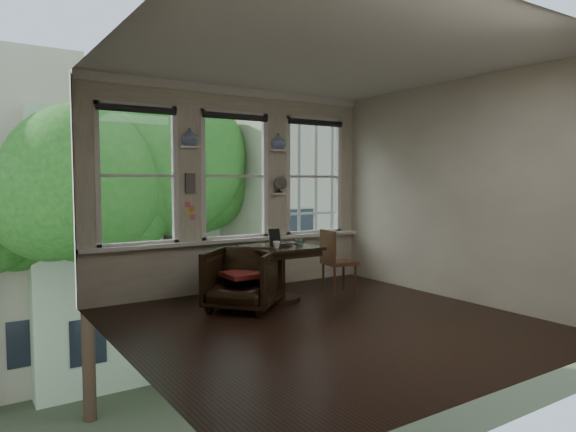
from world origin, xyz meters
TOP-DOWN VIEW (x-y plane):
  - ground at (0.00, 0.00)m, footprint 4.50×4.50m
  - ceiling at (0.00, 0.00)m, footprint 4.50×4.50m
  - wall_back at (0.00, 2.25)m, footprint 4.50×0.00m
  - wall_front at (0.00, -2.25)m, footprint 4.50×0.00m
  - wall_left at (-2.25, 0.00)m, footprint 0.00×4.50m
  - wall_right at (2.25, 0.00)m, footprint 0.00×4.50m
  - window_left at (-1.45, 2.25)m, footprint 1.10×0.12m
  - window_center at (0.00, 2.25)m, footprint 1.10×0.12m
  - window_right at (1.45, 2.25)m, footprint 1.10×0.12m
  - shelf_left at (-0.72, 2.15)m, footprint 0.26×0.16m
  - shelf_right at (0.72, 2.15)m, footprint 0.26×0.16m
  - intercom at (-0.72, 2.18)m, footprint 0.14×0.06m
  - sticky_notes at (-0.72, 2.19)m, footprint 0.16×0.01m
  - desk_fan at (0.72, 2.13)m, footprint 0.20×0.20m
  - vase_left at (-0.72, 2.15)m, footprint 0.24×0.24m
  - vase_right at (0.72, 2.15)m, footprint 0.24×0.24m
  - table at (0.17, 1.23)m, footprint 0.90×0.90m
  - armchair_left at (-0.50, 1.07)m, footprint 1.19×1.19m
  - cushion_red at (-0.50, 1.07)m, footprint 0.45×0.45m
  - side_chair_right at (1.13, 1.15)m, footprint 0.48×0.48m
  - laptop at (0.21, 1.14)m, footprint 0.40×0.33m
  - mug at (0.01, 1.06)m, footprint 0.12×0.12m
  - drinking_glass at (0.37, 1.05)m, footprint 0.14×0.14m
  - tablet at (0.19, 1.39)m, footprint 0.17×0.10m
  - papers at (0.25, 1.31)m, footprint 0.28×0.34m

SIDE VIEW (x-z plane):
  - ground at x=0.00m, z-range 0.00..0.00m
  - table at x=0.17m, z-range 0.00..0.75m
  - armchair_left at x=-0.50m, z-range 0.00..0.78m
  - cushion_red at x=-0.50m, z-range 0.42..0.48m
  - side_chair_right at x=1.13m, z-range 0.00..0.92m
  - papers at x=0.25m, z-range 0.75..0.75m
  - laptop at x=0.21m, z-range 0.75..0.78m
  - mug at x=0.01m, z-range 0.75..0.84m
  - drinking_glass at x=0.37m, z-range 0.75..0.85m
  - tablet at x=0.19m, z-range 0.75..0.97m
  - sticky_notes at x=-0.72m, z-range 1.13..1.37m
  - wall_back at x=0.00m, z-range -0.75..3.75m
  - wall_front at x=0.00m, z-range -0.75..3.75m
  - wall_left at x=-2.25m, z-range -0.75..3.75m
  - wall_right at x=2.25m, z-range -0.75..3.75m
  - desk_fan at x=0.72m, z-range 1.41..1.65m
  - intercom at x=-0.72m, z-range 1.46..1.74m
  - window_left at x=-1.45m, z-range 0.75..2.65m
  - window_center at x=0.00m, z-range 0.75..2.65m
  - window_right at x=1.45m, z-range 0.75..2.65m
  - shelf_left at x=-0.72m, z-range 2.08..2.12m
  - shelf_right at x=0.72m, z-range 2.08..2.12m
  - vase_left at x=-0.72m, z-range 2.12..2.36m
  - vase_right at x=0.72m, z-range 2.12..2.36m
  - ceiling at x=0.00m, z-range 3.00..3.00m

